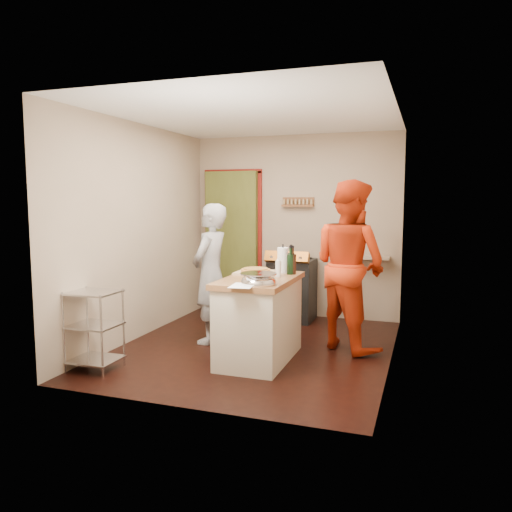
# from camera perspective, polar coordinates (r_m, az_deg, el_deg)

# --- Properties ---
(floor) EXTENTS (3.50, 3.50, 0.00)m
(floor) POSITION_cam_1_polar(r_m,az_deg,el_deg) (5.80, -0.09, -10.44)
(floor) COLOR black
(floor) RESTS_ON ground
(back_wall) EXTENTS (3.00, 0.44, 2.60)m
(back_wall) POSITION_cam_1_polar(r_m,az_deg,el_deg) (7.47, -0.24, 2.21)
(back_wall) COLOR tan
(back_wall) RESTS_ON ground
(left_wall) EXTENTS (0.04, 3.50, 2.60)m
(left_wall) POSITION_cam_1_polar(r_m,az_deg,el_deg) (6.22, -13.27, 2.72)
(left_wall) COLOR tan
(left_wall) RESTS_ON ground
(right_wall) EXTENTS (0.04, 3.50, 2.60)m
(right_wall) POSITION_cam_1_polar(r_m,az_deg,el_deg) (5.27, 15.52, 2.00)
(right_wall) COLOR tan
(right_wall) RESTS_ON ground
(ceiling) EXTENTS (3.00, 3.50, 0.02)m
(ceiling) POSITION_cam_1_polar(r_m,az_deg,el_deg) (5.63, -0.09, 15.90)
(ceiling) COLOR white
(ceiling) RESTS_ON back_wall
(stove) EXTENTS (0.60, 0.63, 1.00)m
(stove) POSITION_cam_1_polar(r_m,az_deg,el_deg) (7.01, 4.12, -3.71)
(stove) COLOR black
(stove) RESTS_ON ground
(wire_shelving) EXTENTS (0.48, 0.40, 0.80)m
(wire_shelving) POSITION_cam_1_polar(r_m,az_deg,el_deg) (5.25, -18.03, -7.64)
(wire_shelving) COLOR silver
(wire_shelving) RESTS_ON ground
(island) EXTENTS (0.69, 1.27, 1.19)m
(island) POSITION_cam_1_polar(r_m,az_deg,el_deg) (5.27, 0.43, -6.91)
(island) COLOR beige
(island) RESTS_ON ground
(person_stripe) EXTENTS (0.43, 0.62, 1.64)m
(person_stripe) POSITION_cam_1_polar(r_m,az_deg,el_deg) (5.89, -5.21, -2.02)
(person_stripe) COLOR silver
(person_stripe) RESTS_ON ground
(person_red) EXTENTS (1.17, 1.13, 1.91)m
(person_red) POSITION_cam_1_polar(r_m,az_deg,el_deg) (5.71, 10.63, -1.04)
(person_red) COLOR red
(person_red) RESTS_ON ground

